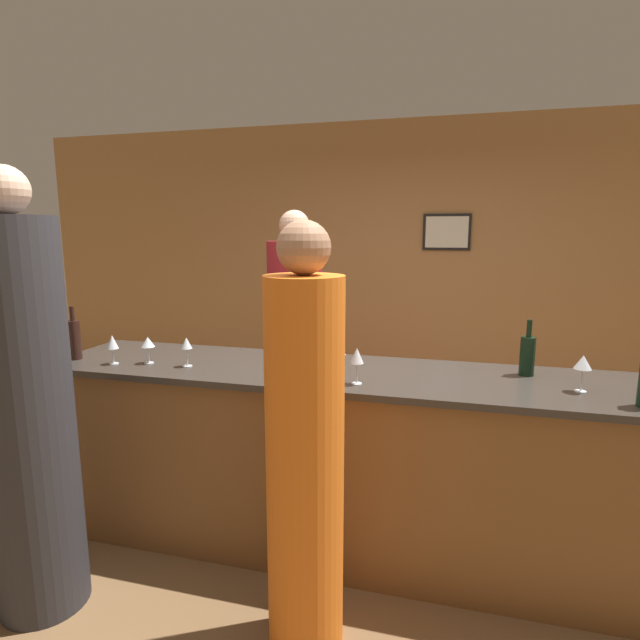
{
  "coord_description": "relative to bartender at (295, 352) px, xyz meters",
  "views": [
    {
      "loc": [
        0.42,
        -2.51,
        1.74
      ],
      "look_at": [
        -0.27,
        0.1,
        1.27
      ],
      "focal_mm": 28.0,
      "sensor_mm": 36.0,
      "label": 1
    }
  ],
  "objects": [
    {
      "name": "wine_bottle_1",
      "position": [
        1.48,
        -0.74,
        0.25
      ],
      "size": [
        0.07,
        0.07,
        0.29
      ],
      "color": "black",
      "rests_on": "bar_counter"
    },
    {
      "name": "bartender",
      "position": [
        0.0,
        0.0,
        0.0
      ],
      "size": [
        0.4,
        0.4,
        1.9
      ],
      "rotation": [
        0.0,
        0.0,
        3.14
      ],
      "color": "maroon",
      "rests_on": "ground_plane"
    },
    {
      "name": "ground_plane",
      "position": [
        0.67,
        -0.9,
        -0.88
      ],
      "size": [
        14.0,
        14.0,
        0.0
      ],
      "primitive_type": "plane",
      "color": "brown"
    },
    {
      "name": "wine_glass_6",
      "position": [
        -0.53,
        -1.03,
        0.26
      ],
      "size": [
        0.07,
        0.07,
        0.15
      ],
      "color": "silver",
      "rests_on": "bar_counter"
    },
    {
      "name": "guest_0",
      "position": [
        -0.72,
        -1.69,
        0.06
      ],
      "size": [
        0.39,
        0.39,
        2.02
      ],
      "color": "#2D2D33",
      "rests_on": "ground_plane"
    },
    {
      "name": "wine_glass_0",
      "position": [
        0.67,
        -1.12,
        0.28
      ],
      "size": [
        0.07,
        0.07,
        0.18
      ],
      "color": "silver",
      "rests_on": "bar_counter"
    },
    {
      "name": "guest_1",
      "position": [
        0.55,
        -1.6,
        -0.04
      ],
      "size": [
        0.32,
        0.32,
        1.79
      ],
      "color": "orange",
      "rests_on": "ground_plane"
    },
    {
      "name": "wine_glass_1",
      "position": [
        1.69,
        -0.98,
        0.28
      ],
      "size": [
        0.08,
        0.08,
        0.17
      ],
      "color": "silver",
      "rests_on": "bar_counter"
    },
    {
      "name": "wine_bottle_0",
      "position": [
        -1.0,
        -1.05,
        0.26
      ],
      "size": [
        0.07,
        0.07,
        0.31
      ],
      "color": "black",
      "rests_on": "bar_counter"
    },
    {
      "name": "wine_glass_3",
      "position": [
        -0.29,
        -1.04,
        0.27
      ],
      "size": [
        0.06,
        0.06,
        0.16
      ],
      "color": "silver",
      "rests_on": "bar_counter"
    },
    {
      "name": "back_wall",
      "position": [
        0.67,
        1.55,
        0.52
      ],
      "size": [
        8.0,
        0.08,
        2.8
      ],
      "color": "#A37547",
      "rests_on": "ground_plane"
    },
    {
      "name": "wine_glass_5",
      "position": [
        0.53,
        -0.91,
        0.25
      ],
      "size": [
        0.06,
        0.06,
        0.14
      ],
      "color": "silver",
      "rests_on": "bar_counter"
    },
    {
      "name": "bar_counter",
      "position": [
        0.67,
        -0.9,
        -0.37
      ],
      "size": [
        3.56,
        0.73,
        1.02
      ],
      "color": "brown",
      "rests_on": "ground_plane"
    },
    {
      "name": "wine_glass_7",
      "position": [
        -0.71,
        -1.1,
        0.26
      ],
      "size": [
        0.06,
        0.06,
        0.16
      ],
      "color": "silver",
      "rests_on": "bar_counter"
    }
  ]
}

